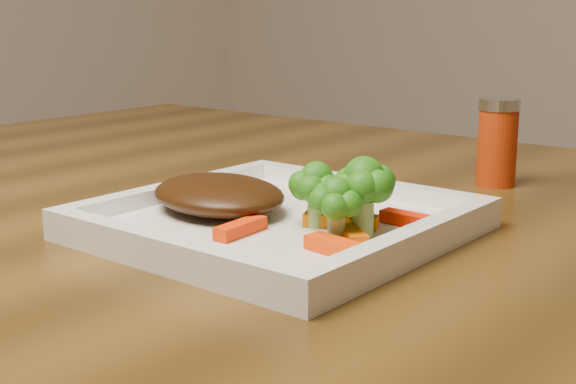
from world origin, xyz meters
The scene contains 13 objects.
plate centered at (0.06, -0.14, 0.76)m, with size 0.27×0.27×0.01m, color white.
steak centered at (0.01, -0.15, 0.78)m, with size 0.13×0.10×0.03m, color #391D08.
broccoli_0 centered at (0.13, -0.11, 0.80)m, with size 0.05×0.05×0.07m, color #1F7112, non-canonical shape.
broccoli_1 centered at (0.15, -0.13, 0.79)m, with size 0.06×0.06×0.06m, color #257213, non-canonical shape.
broccoli_2 centered at (0.14, -0.16, 0.79)m, with size 0.05×0.05×0.06m, color #1C7513, non-canonical shape.
broccoli_3 centered at (0.10, -0.13, 0.79)m, with size 0.05×0.05×0.06m, color #176510, non-canonical shape.
carrot_1 centered at (0.16, -0.18, 0.77)m, with size 0.06×0.02×0.01m, color #FF3A04.
carrot_2 centered at (0.07, -0.19, 0.77)m, with size 0.05×0.01×0.01m, color #F32C03.
carrot_3 centered at (0.16, -0.09, 0.77)m, with size 0.05×0.01×0.01m, color #F42403.
carrot_4 centered at (0.09, -0.09, 0.77)m, with size 0.05×0.01×0.01m, color red.
carrot_5 centered at (0.14, -0.15, 0.77)m, with size 0.05×0.01×0.01m, color #FF6A04.
carrot_6 centered at (0.12, -0.12, 0.77)m, with size 0.06×0.02×0.01m, color #DC6B03.
spice_shaker centered at (0.13, 0.15, 0.80)m, with size 0.04×0.04×0.09m, color #A22C09.
Camera 1 is at (0.48, -0.63, 0.94)m, focal length 50.00 mm.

